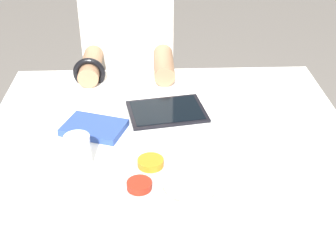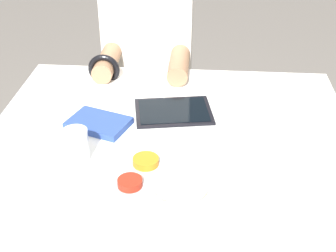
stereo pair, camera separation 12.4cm
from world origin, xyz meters
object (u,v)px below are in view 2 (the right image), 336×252
at_px(tablet_device, 175,111).
at_px(person_diner, 150,92).
at_px(thali_tray, 159,182).
at_px(red_notebook, 99,124).
at_px(drinking_glass, 76,145).

bearing_deg(tablet_device, person_diner, 105.88).
distance_m(thali_tray, person_diner, 0.85).
relative_size(red_notebook, drinking_glass, 2.26).
bearing_deg(drinking_glass, person_diner, 82.00).
relative_size(person_diner, drinking_glass, 14.29).
height_order(red_notebook, tablet_device, red_notebook).
bearing_deg(thali_tray, red_notebook, 128.19).
distance_m(thali_tray, red_notebook, 0.32).
bearing_deg(drinking_glass, red_notebook, 82.52).
xyz_separation_m(red_notebook, tablet_device, (0.21, 0.09, -0.00)).
bearing_deg(person_diner, thali_tray, -81.74).
xyz_separation_m(person_diner, drinking_glass, (-0.10, -0.73, 0.22)).
relative_size(thali_tray, tablet_device, 1.18).
height_order(thali_tray, red_notebook, thali_tray).
xyz_separation_m(thali_tray, person_diner, (-0.12, 0.82, -0.19)).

